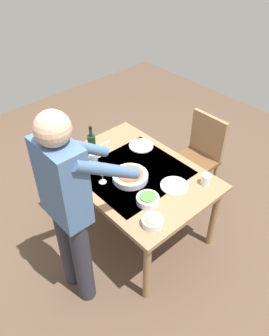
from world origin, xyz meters
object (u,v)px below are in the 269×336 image
dinner_plate_far (174,186)px  water_cup_near_right (93,157)px  side_bowl_salad (148,199)px  serving_bowl_pasta (130,176)px  dining_table (135,179)px  chair_near (200,153)px  water_cup_near_left (89,167)px  wine_glass_left (102,173)px  person_server (69,205)px  dinner_plate_near (141,146)px  water_cup_far_left (206,180)px  side_bowl_bread (153,221)px  wine_bottle (92,144)px

dinner_plate_far → water_cup_near_right: bearing=22.5°
side_bowl_salad → serving_bowl_pasta: bearing=-14.9°
dining_table → serving_bowl_pasta: 0.14m
chair_near → water_cup_near_left: bearing=74.8°
chair_near → serving_bowl_pasta: 0.98m
dining_table → wine_glass_left: (0.08, 0.28, 0.18)m
person_server → dinner_plate_far: (-0.19, -0.87, -0.23)m
serving_bowl_pasta → dinner_plate_near: size_ratio=1.30×
wine_glass_left → dinner_plate_far: size_ratio=0.66×
water_cup_far_left → side_bowl_salad: water_cup_far_left is taller
dinner_plate_far → chair_near: bearing=-67.2°
chair_near → wine_glass_left: bearing=83.9°
chair_near → water_cup_far_left: (-0.46, 0.53, 0.24)m
water_cup_near_right → side_bowl_bread: 0.89m
person_server → water_cup_near_left: size_ratio=19.28×
dining_table → chair_near: chair_near is taller
wine_bottle → water_cup_far_left: 1.05m
person_server → dinner_plate_far: 0.92m
wine_bottle → water_cup_far_left: (-0.95, -0.45, -0.06)m
water_cup_far_left → water_cup_near_left: bearing=38.7°
water_cup_near_right → side_bowl_bread: (-0.88, 0.13, -0.01)m
side_bowl_bread → side_bowl_salad: bearing=-35.1°
side_bowl_bread → dinner_plate_far: 0.46m
side_bowl_salad → side_bowl_bread: (-0.19, 0.13, 0.00)m
chair_near → water_cup_far_left: chair_near is taller
dining_table → person_server: bearing=102.2°
person_server → dinner_plate_far: person_server is taller
person_server → dinner_plate_near: bearing=-68.9°
dinner_plate_near → wine_bottle: bearing=63.7°
side_bowl_salad → dinner_plate_near: size_ratio=0.78×
water_cup_far_left → dinner_plate_near: 0.74m
person_server → water_cup_near_right: person_server is taller
water_cup_near_left → side_bowl_salad: size_ratio=0.49×
water_cup_far_left → side_bowl_salad: size_ratio=0.51×
dinner_plate_far → dinner_plate_near: bearing=-16.8°
person_server → water_cup_near_right: 0.80m
water_cup_far_left → side_bowl_bread: size_ratio=0.58×
side_bowl_bread → dining_table: bearing=-29.4°
chair_near → side_bowl_bread: (-0.48, 1.16, 0.23)m
wine_glass_left → dinner_plate_near: 0.61m
side_bowl_salad → dinner_plate_far: 0.29m
serving_bowl_pasta → side_bowl_bread: size_ratio=1.87×
wine_glass_left → dinner_plate_far: bearing=-136.9°
water_cup_near_left → dining_table: bearing=-134.3°
dining_table → water_cup_near_left: size_ratio=15.32×
side_bowl_salad → dinner_plate_far: bearing=-92.6°
water_cup_near_left → dinner_plate_far: (-0.62, -0.40, -0.04)m
serving_bowl_pasta → dinner_plate_far: 0.37m
dining_table → dinner_plate_far: bearing=-160.2°
water_cup_far_left → serving_bowl_pasta: 0.62m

